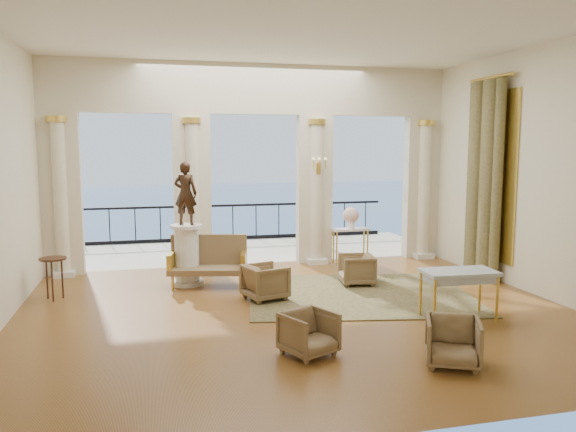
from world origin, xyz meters
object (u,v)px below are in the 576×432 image
object	(u,v)px
armchair_a	(309,331)
armchair_b	(453,340)
settee	(208,261)
game_table	(459,275)
armchair_c	(357,268)
statue	(185,193)
side_table	(53,264)
console_table	(351,234)
armchair_d	(266,280)
pedestal	(187,256)

from	to	relation	value
armchair_a	armchair_b	size ratio (longest dim) A/B	0.95
settee	game_table	xyz separation A→B (m)	(3.60, -3.07, 0.21)
armchair_c	statue	world-z (taller)	statue
settee	side_table	xyz separation A→B (m)	(-2.76, -0.36, 0.16)
console_table	armchair_a	bearing A→B (deg)	-119.28
armchair_b	game_table	bearing A→B (deg)	83.19
settee	game_table	size ratio (longest dim) A/B	1.36
statue	console_table	bearing A→B (deg)	-140.99
armchair_c	armchair_d	bearing A→B (deg)	-64.34
side_table	pedestal	bearing A→B (deg)	12.68
armchair_b	statue	xyz separation A→B (m)	(-2.93, 4.93, 1.47)
armchair_c	armchair_d	size ratio (longest dim) A/B	0.95
armchair_c	pedestal	bearing A→B (deg)	-95.81
armchair_c	armchair_b	bearing A→B (deg)	3.93
armchair_a	statue	xyz separation A→B (m)	(-1.30, 4.15, 1.48)
armchair_b	pedestal	distance (m)	5.74
armchair_a	armchair_d	size ratio (longest dim) A/B	0.91
statue	settee	bearing A→B (deg)	177.74
settee	armchair_b	bearing A→B (deg)	-49.63
pedestal	side_table	world-z (taller)	pedestal
armchair_a	armchair_b	distance (m)	1.81
game_table	statue	world-z (taller)	statue
armchair_a	settee	distance (m)	4.08
pedestal	game_table	bearing A→B (deg)	-39.07
armchair_b	statue	world-z (taller)	statue
pedestal	armchair_a	bearing A→B (deg)	-72.69
armchair_c	console_table	world-z (taller)	console_table
settee	console_table	bearing A→B (deg)	34.41
armchair_b	armchair_c	xyz separation A→B (m)	(0.30, 4.13, -0.00)
armchair_d	console_table	distance (m)	3.69
armchair_c	settee	bearing A→B (deg)	-94.35
statue	side_table	xyz separation A→B (m)	(-2.36, -0.53, -1.15)
armchair_c	statue	size ratio (longest dim) A/B	0.54
armchair_c	side_table	world-z (taller)	side_table
armchair_c	armchair_d	xyz separation A→B (m)	(-1.95, -0.62, 0.02)
armchair_b	settee	size ratio (longest dim) A/B	0.42
settee	console_table	distance (m)	3.72
armchair_a	pedestal	distance (m)	4.36
console_table	armchair_c	bearing A→B (deg)	-110.82
armchair_b	armchair_c	world-z (taller)	armchair_b
pedestal	side_table	distance (m)	2.42
side_table	game_table	bearing A→B (deg)	-23.10
armchair_b	statue	size ratio (longest dim) A/B	0.54
armchair_b	side_table	size ratio (longest dim) A/B	0.88
statue	armchair_d	bearing A→B (deg)	153.49
settee	armchair_d	bearing A→B (deg)	-42.26
armchair_d	side_table	world-z (taller)	side_table
armchair_a	game_table	size ratio (longest dim) A/B	0.54
armchair_a	settee	size ratio (longest dim) A/B	0.40
settee	side_table	bearing A→B (deg)	-160.24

